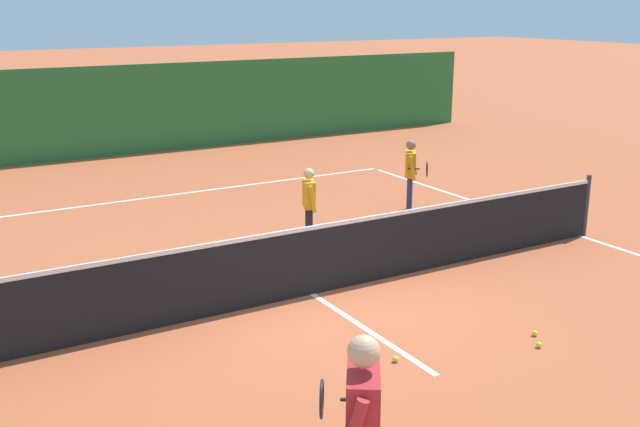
{
  "coord_description": "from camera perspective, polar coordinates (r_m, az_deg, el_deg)",
  "views": [
    {
      "loc": [
        -4.69,
        -8.24,
        3.82
      ],
      "look_at": [
        0.34,
        0.37,
        1.0
      ],
      "focal_mm": 41.91,
      "sensor_mm": 36.0,
      "label": 1
    }
  ],
  "objects": [
    {
      "name": "tennis_ball_8",
      "position": [
        9.35,
        16.08,
        -8.78
      ],
      "size": [
        0.07,
        0.07,
        0.07
      ],
      "primitive_type": "sphere",
      "color": "yellow",
      "rests_on": "ground"
    },
    {
      "name": "line_baseline_far",
      "position": [
        15.67,
        -11.93,
        1.32
      ],
      "size": [
        10.5,
        0.08,
        0.01
      ],
      "primitive_type": "cube",
      "color": "white",
      "rests_on": "ground"
    },
    {
      "name": "line_service_center",
      "position": [
        10.22,
        -0.59,
        -6.16
      ],
      "size": [
        0.08,
        5.36,
        0.01
      ],
      "primitive_type": "cube",
      "color": "white",
      "rests_on": "ground"
    },
    {
      "name": "tennis_net",
      "position": [
        10.05,
        -0.6,
        -3.53
      ],
      "size": [
        10.76,
        0.08,
        1.05
      ],
      "color": "#333338",
      "rests_on": "ground"
    },
    {
      "name": "instructor",
      "position": [
        5.39,
        3.17,
        -15.73
      ],
      "size": [
        0.56,
        0.83,
        1.67
      ],
      "color": "black",
      "rests_on": "ground"
    },
    {
      "name": "windscreen_fence",
      "position": [
        19.92,
        -16.53,
        7.43
      ],
      "size": [
        23.1,
        0.08,
        2.31
      ],
      "primitive_type": "cube",
      "color": "#286B33",
      "rests_on": "ground"
    },
    {
      "name": "ground_plane",
      "position": [
        10.22,
        -0.59,
        -6.18
      ],
      "size": [
        120.0,
        120.0,
        0.0
      ],
      "primitive_type": "plane",
      "color": "#B25633"
    },
    {
      "name": "line_sideline_east",
      "position": [
        13.47,
        19.21,
        -1.61
      ],
      "size": [
        0.08,
        12.1,
        0.01
      ],
      "primitive_type": "cube",
      "color": "white",
      "rests_on": "ground"
    },
    {
      "name": "student_0",
      "position": [
        12.06,
        -0.84,
        1.1
      ],
      "size": [
        0.38,
        0.51,
        1.28
      ],
      "color": "black",
      "rests_on": "ground"
    },
    {
      "name": "student_1",
      "position": [
        14.14,
        6.96,
        3.4
      ],
      "size": [
        0.47,
        0.72,
        1.37
      ],
      "color": "navy",
      "rests_on": "ground"
    },
    {
      "name": "tennis_ball_1",
      "position": [
        9.07,
        16.38,
        -9.6
      ],
      "size": [
        0.07,
        0.07,
        0.07
      ],
      "primitive_type": "sphere",
      "color": "yellow",
      "rests_on": "ground"
    },
    {
      "name": "tennis_ball_2",
      "position": [
        8.43,
        5.79,
        -10.99
      ],
      "size": [
        0.07,
        0.07,
        0.07
      ],
      "primitive_type": "sphere",
      "color": "yellow",
      "rests_on": "ground"
    }
  ]
}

